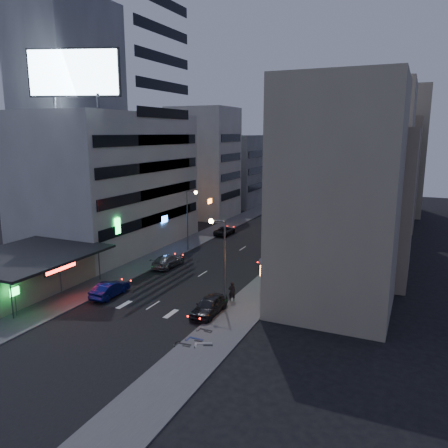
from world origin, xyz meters
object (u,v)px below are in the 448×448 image
Objects in this scene: road_car_blue at (110,289)px; scooter_silver_b at (212,325)px; parked_car_right_near at (209,306)px; person at (232,292)px; scooter_black_b at (213,325)px; parked_car_right_far at (294,226)px; scooter_black_a at (192,338)px; scooter_blue at (204,333)px; scooter_silver_a at (212,335)px; road_car_silver at (168,261)px; parked_car_left at (225,231)px; parked_car_right_mid at (269,259)px.

scooter_silver_b is (12.32, -2.92, -0.13)m from road_car_blue.
parked_car_right_near is 2.51× the size of person.
scooter_black_b is (1.83, -2.98, -0.16)m from parked_car_right_near.
scooter_silver_b is (-0.11, -0.04, -0.03)m from scooter_black_b.
parked_car_right_far is 1.08× the size of road_car_blue.
scooter_black_a is 2.76m from scooter_black_b.
person reaches higher than parked_car_right_near.
scooter_black_b is (-0.01, 1.63, -0.03)m from scooter_blue.
scooter_silver_b is at bearing 111.92° from scooter_black_b.
scooter_black_b is at bearing 67.75° from person.
parked_car_right_near reaches higher than scooter_silver_a.
scooter_silver_b is at bearing 132.25° from road_car_silver.
person is 6.45m from scooter_black_b.
person is (11.31, 3.46, 0.32)m from road_car_blue.
scooter_silver_a reaches higher than scooter_silver_b.
scooter_silver_b is at bearing 66.72° from person.
scooter_blue is (0.46, 1.10, 0.03)m from scooter_black_a.
road_car_blue is 2.30× the size of scooter_silver_a.
parked_car_left is at bearing 16.93° from scooter_black_a.
parked_car_right_far is (-2.27, 19.30, 0.00)m from parked_car_right_mid.
parked_car_right_mid is at bearing -119.06° from person.
road_car_silver is (-10.53, -5.83, 0.03)m from parked_car_right_mid.
parked_car_right_far reaches higher than scooter_black_a.
parked_car_right_near is 3.45m from person.
road_car_blue reaches higher than parked_car_left.
scooter_blue is at bearing 110.50° from parked_car_left.
person is at bearing -10.95° from scooter_silver_a.
parked_car_left is 2.57× the size of scooter_blue.
parked_car_left is 35.81m from scooter_silver_a.
scooter_black_b is 1.07× the size of scooter_silver_b.
parked_car_right_mid is at bearing -151.13° from road_car_silver.
parked_car_right_mid is 20.94m from scooter_blue.
scooter_silver_a is 1.15× the size of scooter_black_b.
person is 8.39m from scooter_silver_a.
road_car_blue is 12.66m from scooter_silver_b.
parked_car_left is 17.82m from road_car_silver.
road_car_blue is at bearing -179.80° from parked_car_right_near.
road_car_blue is at bearing -102.55° from parked_car_right_far.
scooter_silver_b is at bearing -60.66° from parked_car_right_near.
parked_car_right_near reaches higher than parked_car_right_mid.
parked_car_right_near is 2.42× the size of scooter_silver_a.
parked_car_left reaches higher than scooter_black_b.
scooter_silver_b is at bearing -87.47° from parked_car_right_mid.
parked_car_right_far is 2.49× the size of scooter_silver_a.
road_car_blue is 2.39× the size of person.
parked_car_right_mid is 22.00m from scooter_black_a.
scooter_silver_a is at bearing -85.41° from parked_car_right_mid.
road_car_silver is 20.06m from scooter_black_a.
road_car_blue is 0.89× the size of road_car_silver.
person is at bearing 21.74° from scooter_silver_b.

